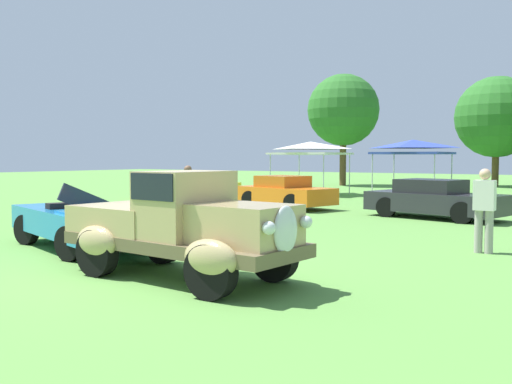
{
  "coord_description": "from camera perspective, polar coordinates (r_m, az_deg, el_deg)",
  "views": [
    {
      "loc": [
        6.59,
        -7.05,
        1.91
      ],
      "look_at": [
        0.91,
        1.58,
        1.29
      ],
      "focal_mm": 40.16,
      "sensor_mm": 36.0,
      "label": 1
    }
  ],
  "objects": [
    {
      "name": "show_car_yellow",
      "position": [
        25.75,
        -6.92,
        0.53
      ],
      "size": [
        4.75,
        2.44,
        1.22
      ],
      "color": "yellow",
      "rests_on": "ground_plane"
    },
    {
      "name": "canopy_tent_left_field",
      "position": [
        29.4,
        5.46,
        4.46
      ],
      "size": [
        3.32,
        3.32,
        2.71
      ],
      "color": "#B7B7BC",
      "rests_on": "ground_plane"
    },
    {
      "name": "canopy_tent_center_field",
      "position": [
        26.95,
        15.37,
        4.44
      ],
      "size": [
        3.07,
        3.07,
        2.71
      ],
      "color": "#B7B7BC",
      "rests_on": "ground_plane"
    },
    {
      "name": "treeline_far_left",
      "position": [
        39.39,
        8.69,
        8.05
      ],
      "size": [
        4.82,
        4.82,
        7.52
      ],
      "color": "brown",
      "rests_on": "ground_plane"
    },
    {
      "name": "ground_plane",
      "position": [
        9.84,
        -9.64,
        -7.79
      ],
      "size": [
        120.0,
        120.0,
        0.0
      ],
      "primitive_type": "plane",
      "color": "#568C3D"
    },
    {
      "name": "treeline_mid_left",
      "position": [
        40.55,
        22.84,
        6.89
      ],
      "size": [
        5.26,
        5.26,
        7.16
      ],
      "color": "brown",
      "rests_on": "ground_plane"
    },
    {
      "name": "neighbor_convertible",
      "position": [
        12.45,
        -16.64,
        -2.82
      ],
      "size": [
        4.58,
        2.93,
        1.4
      ],
      "color": "#1E7AB7",
      "rests_on": "ground_plane"
    },
    {
      "name": "show_car_charcoal",
      "position": [
        18.76,
        17.3,
        -0.69
      ],
      "size": [
        4.53,
        2.61,
        1.22
      ],
      "color": "#28282D",
      "rests_on": "ground_plane"
    },
    {
      "name": "show_car_orange",
      "position": [
        21.44,
        2.83,
        -0.04
      ],
      "size": [
        4.12,
        2.62,
        1.22
      ],
      "color": "orange",
      "rests_on": "ground_plane"
    },
    {
      "name": "spectator_between_cars",
      "position": [
        15.83,
        -6.78,
        -0.16
      ],
      "size": [
        0.45,
        0.33,
        1.69
      ],
      "color": "#383838",
      "rests_on": "ground_plane"
    },
    {
      "name": "spectator_near_truck",
      "position": [
        12.24,
        21.79,
        -1.46
      ],
      "size": [
        0.41,
        0.25,
        1.69
      ],
      "color": "#9E998E",
      "rests_on": "ground_plane"
    },
    {
      "name": "feature_pickup_truck",
      "position": [
        9.08,
        -7.37,
        -3.2
      ],
      "size": [
        4.3,
        2.07,
        1.7
      ],
      "color": "brown",
      "rests_on": "ground_plane"
    }
  ]
}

